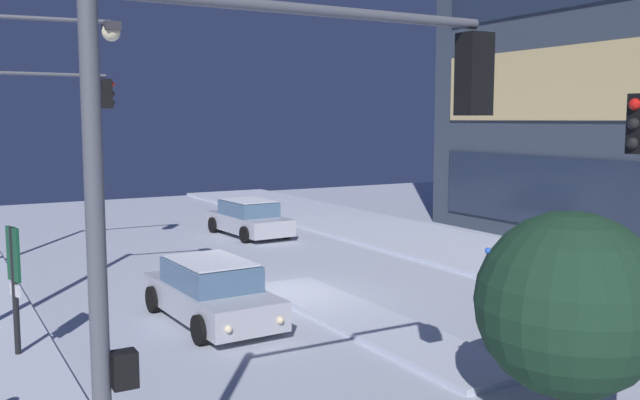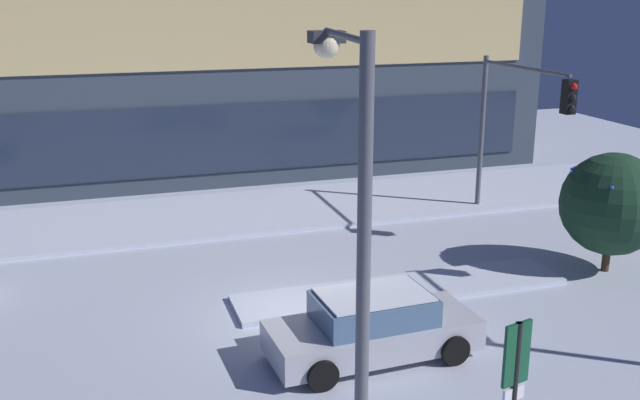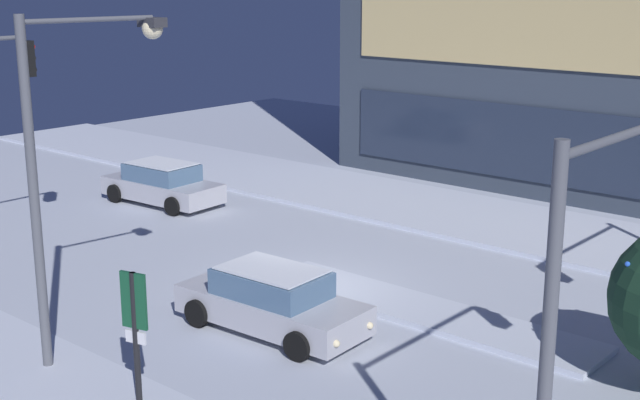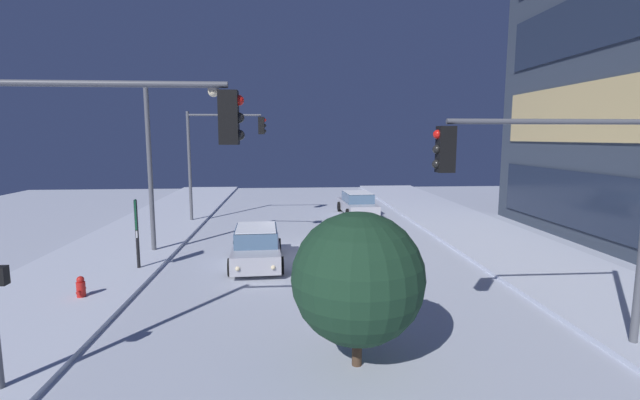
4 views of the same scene
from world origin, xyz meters
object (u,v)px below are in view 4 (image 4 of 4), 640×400
(car_far, at_px, (358,204))
(traffic_light_corner_near_right, at_px, (84,178))
(traffic_light_corner_near_left, at_px, (219,146))
(parking_info_sign, at_px, (137,226))
(street_lamp_arched, at_px, (169,143))
(fire_hydrant, at_px, (81,289))
(car_near, at_px, (256,246))
(traffic_light_corner_far_right, at_px, (559,185))
(decorated_tree_median, at_px, (358,278))

(car_far, height_order, traffic_light_corner_near_right, traffic_light_corner_near_right)
(traffic_light_corner_near_left, distance_m, parking_info_sign, 10.39)
(street_lamp_arched, relative_size, fire_hydrant, 9.19)
(car_far, bearing_deg, car_near, 148.72)
(traffic_light_corner_far_right, distance_m, parking_info_sign, 13.87)
(parking_info_sign, bearing_deg, car_near, -5.39)
(parking_info_sign, bearing_deg, traffic_light_corner_far_right, -46.21)
(traffic_light_corner_near_right, height_order, fire_hydrant, traffic_light_corner_near_right)
(traffic_light_corner_near_left, relative_size, fire_hydrant, 8.23)
(traffic_light_corner_near_left, xyz_separation_m, street_lamp_arched, (7.26, -1.01, 0.25))
(car_near, relative_size, decorated_tree_median, 1.38)
(street_lamp_arched, bearing_deg, traffic_light_corner_far_right, -34.13)
(traffic_light_corner_far_right, bearing_deg, parking_info_sign, -31.80)
(decorated_tree_median, bearing_deg, street_lamp_arched, -147.74)
(car_near, xyz_separation_m, traffic_light_corner_near_left, (-9.18, -2.67, 3.80))
(street_lamp_arched, bearing_deg, fire_hydrant, -96.51)
(fire_hydrant, bearing_deg, car_near, 126.08)
(traffic_light_corner_near_right, bearing_deg, car_far, 67.13)
(street_lamp_arched, height_order, decorated_tree_median, street_lamp_arched)
(car_far, height_order, street_lamp_arched, street_lamp_arched)
(traffic_light_corner_near_left, height_order, traffic_light_corner_far_right, traffic_light_corner_near_left)
(car_near, height_order, parking_info_sign, parking_info_sign)
(street_lamp_arched, relative_size, decorated_tree_median, 2.11)
(car_far, distance_m, traffic_light_corner_far_right, 19.19)
(car_far, xyz_separation_m, parking_info_sign, (11.65, -10.16, 1.01))
(fire_hydrant, bearing_deg, parking_info_sign, 165.95)
(traffic_light_corner_near_left, distance_m, street_lamp_arched, 7.34)
(traffic_light_corner_near_right, xyz_separation_m, parking_info_sign, (-8.14, -1.81, -2.53))
(fire_hydrant, relative_size, parking_info_sign, 0.29)
(car_far, height_order, traffic_light_corner_near_left, traffic_light_corner_near_left)
(car_far, distance_m, parking_info_sign, 15.49)
(traffic_light_corner_near_right, bearing_deg, fire_hydrant, 116.72)
(traffic_light_corner_near_left, relative_size, traffic_light_corner_far_right, 1.17)
(street_lamp_arched, height_order, parking_info_sign, street_lamp_arched)
(car_far, distance_m, fire_hydrant, 18.30)
(traffic_light_corner_near_left, relative_size, street_lamp_arched, 0.89)
(car_near, xyz_separation_m, car_far, (-10.96, 5.81, 0.00))
(car_far, height_order, fire_hydrant, car_far)
(car_far, relative_size, decorated_tree_median, 1.38)
(traffic_light_corner_far_right, relative_size, parking_info_sign, 2.04)
(traffic_light_corner_near_right, bearing_deg, street_lamp_arched, 96.08)
(fire_hydrant, bearing_deg, street_lamp_arched, 165.78)
(parking_info_sign, bearing_deg, traffic_light_corner_near_right, -91.85)
(traffic_light_corner_near_left, distance_m, decorated_tree_median, 18.39)
(decorated_tree_median, bearing_deg, traffic_light_corner_near_left, -162.80)
(car_near, height_order, traffic_light_corner_near_right, traffic_light_corner_near_right)
(car_near, relative_size, street_lamp_arched, 0.65)
(car_far, height_order, decorated_tree_median, decorated_tree_median)
(traffic_light_corner_near_right, relative_size, fire_hydrant, 7.81)
(fire_hydrant, bearing_deg, traffic_light_corner_near_left, 169.28)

